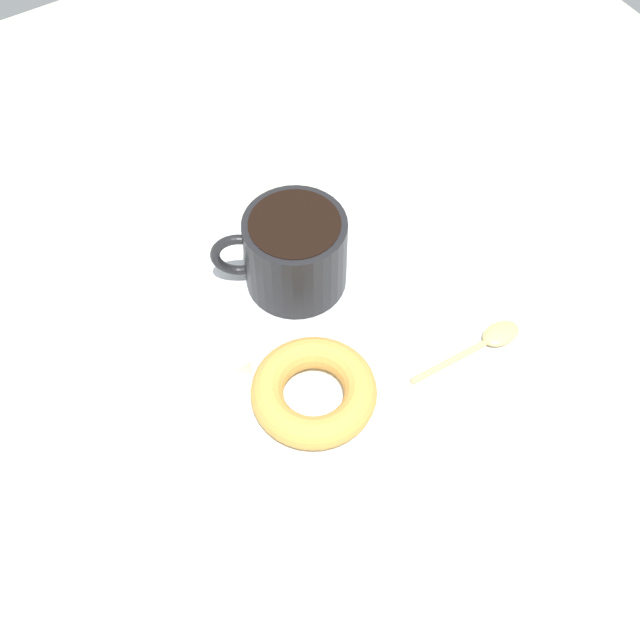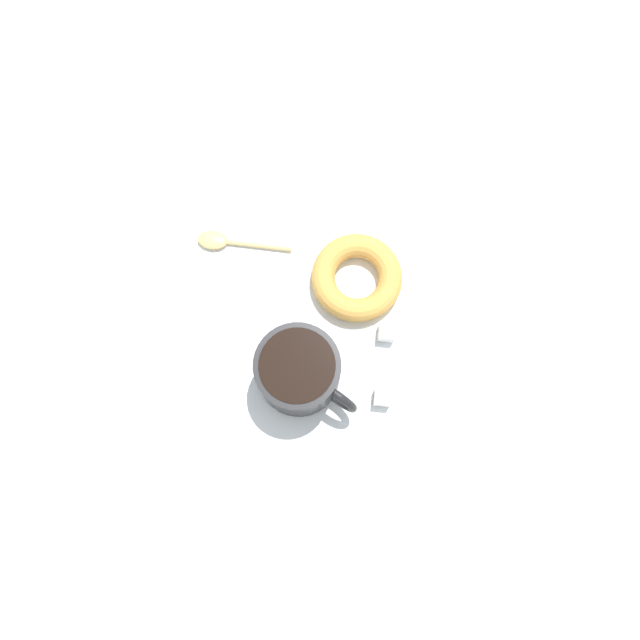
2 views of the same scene
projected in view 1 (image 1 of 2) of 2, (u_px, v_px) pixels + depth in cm
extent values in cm
cube|color=beige|center=(303.00, 358.00, 79.88)|extent=(120.00, 120.00, 2.00)
cube|color=white|center=(320.00, 334.00, 80.01)|extent=(32.69, 32.69, 0.30)
cylinder|color=black|center=(296.00, 253.00, 80.34)|extent=(9.35, 9.35, 7.71)
cylinder|color=black|center=(295.00, 226.00, 77.37)|extent=(8.15, 8.15, 0.60)
torus|color=black|center=(239.00, 255.00, 80.16)|extent=(3.28, 5.01, 5.21)
torus|color=gold|center=(314.00, 392.00, 74.70)|extent=(10.69, 10.69, 2.78)
ellipsoid|color=#D8B772|center=(501.00, 334.00, 79.30)|extent=(2.47, 3.65, 0.90)
cylinder|color=#D8B772|center=(453.00, 360.00, 77.89)|extent=(0.73, 8.69, 0.56)
cube|color=white|center=(195.00, 305.00, 80.52)|extent=(1.86, 1.86, 1.86)
cube|color=white|center=(237.00, 364.00, 76.85)|extent=(1.86, 1.86, 1.86)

